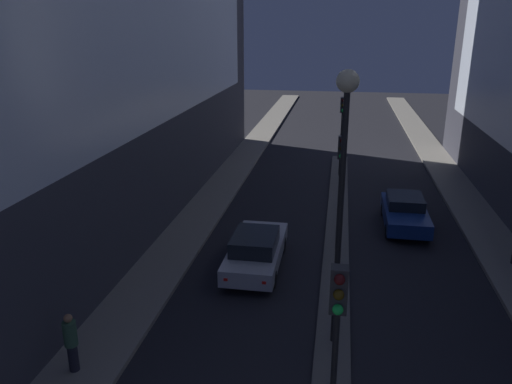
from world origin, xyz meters
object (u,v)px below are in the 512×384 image
object	(u,v)px
street_lamp	(344,155)
car_right_lane	(405,212)
traffic_light_near	(336,330)
pedestrian_on_left_sidewalk	(71,341)
traffic_light_far	(342,119)
traffic_light_mid	(341,168)
car_left_lane	(256,250)

from	to	relation	value
street_lamp	car_right_lane	xyz separation A→B (m)	(3.04, 9.63, -5.01)
traffic_light_near	pedestrian_on_left_sidewalk	size ratio (longest dim) A/B	2.80
traffic_light_far	street_lamp	xyz separation A→B (m)	(0.00, -17.14, 2.14)
traffic_light_mid	traffic_light_far	distance (m)	10.79
traffic_light_mid	car_left_lane	bearing A→B (deg)	-147.34
car_left_lane	traffic_light_near	bearing A→B (deg)	-71.49
traffic_light_far	car_right_lane	distance (m)	8.60
traffic_light_far	street_lamp	bearing A→B (deg)	-90.00
traffic_light_far	car_left_lane	bearing A→B (deg)	-103.44
traffic_light_near	car_right_lane	world-z (taller)	traffic_light_near
traffic_light_near	traffic_light_mid	size ratio (longest dim) A/B	1.00
traffic_light_near	street_lamp	world-z (taller)	street_lamp
traffic_light_mid	street_lamp	bearing A→B (deg)	-90.00
traffic_light_near	car_left_lane	distance (m)	10.00
traffic_light_far	street_lamp	size ratio (longest dim) A/B	0.61
traffic_light_near	car_left_lane	xyz separation A→B (m)	(-3.04, 9.09, -2.84)
car_left_lane	pedestrian_on_left_sidewalk	bearing A→B (deg)	-118.43
traffic_light_far	pedestrian_on_left_sidewalk	xyz separation A→B (m)	(-6.80, -19.68, -2.55)
traffic_light_mid	traffic_light_far	size ratio (longest dim) A/B	1.00
traffic_light_far	traffic_light_mid	bearing A→B (deg)	-90.00
street_lamp	pedestrian_on_left_sidewalk	world-z (taller)	street_lamp
street_lamp	car_left_lane	distance (m)	7.31
traffic_light_mid	traffic_light_near	bearing A→B (deg)	-90.00
traffic_light_far	car_left_lane	distance (m)	13.40
traffic_light_far	pedestrian_on_left_sidewalk	size ratio (longest dim) A/B	2.80
traffic_light_mid	pedestrian_on_left_sidewalk	distance (m)	11.48
pedestrian_on_left_sidewalk	street_lamp	bearing A→B (deg)	20.44
car_right_lane	street_lamp	bearing A→B (deg)	-107.55
traffic_light_far	pedestrian_on_left_sidewalk	world-z (taller)	traffic_light_far
pedestrian_on_left_sidewalk	car_right_lane	bearing A→B (deg)	51.01
traffic_light_mid	pedestrian_on_left_sidewalk	bearing A→B (deg)	-127.42
car_left_lane	car_right_lane	bearing A→B (deg)	40.64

